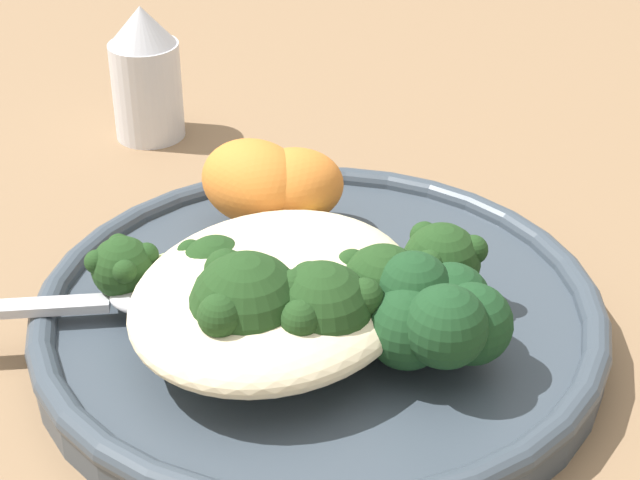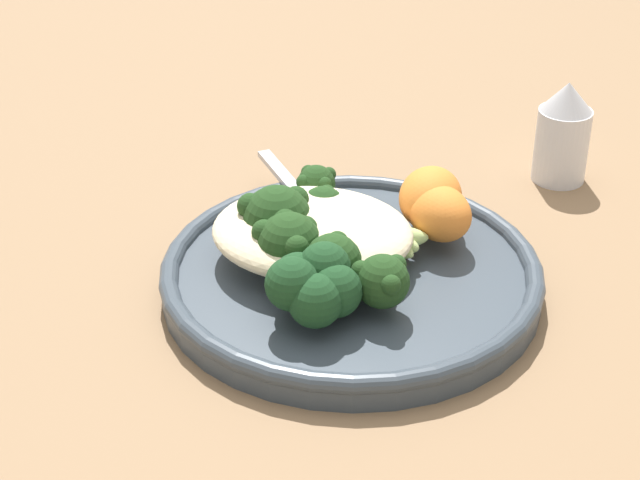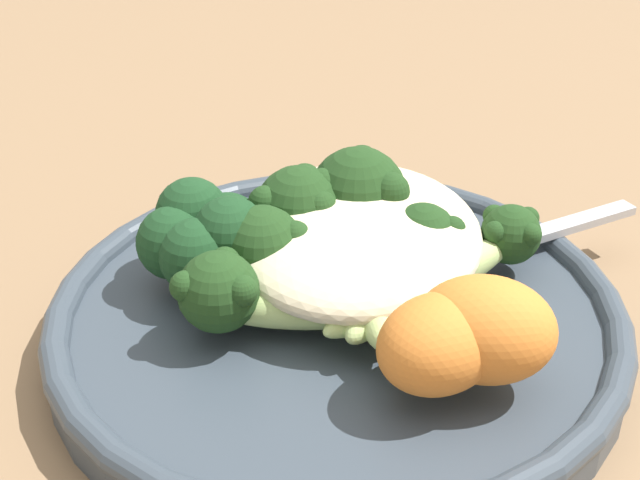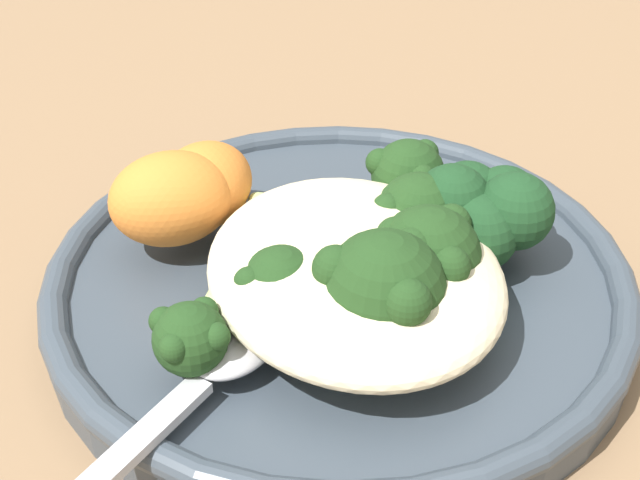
% 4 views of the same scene
% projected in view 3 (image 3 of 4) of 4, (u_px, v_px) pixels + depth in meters
% --- Properties ---
extents(ground_plane, '(4.00, 4.00, 0.00)m').
position_uv_depth(ground_plane, '(315.00, 319.00, 0.39)').
color(ground_plane, '#846647').
extents(plate, '(0.24, 0.24, 0.02)m').
position_uv_depth(plate, '(337.00, 318.00, 0.37)').
color(plate, '#38424C').
rests_on(plate, ground_plane).
extents(quinoa_mound, '(0.13, 0.11, 0.03)m').
position_uv_depth(quinoa_mound, '(356.00, 234.00, 0.38)').
color(quinoa_mound, beige).
rests_on(quinoa_mound, plate).
extents(broccoli_stalk_0, '(0.09, 0.09, 0.03)m').
position_uv_depth(broccoli_stalk_0, '(460.00, 263.00, 0.37)').
color(broccoli_stalk_0, '#ADC675').
rests_on(broccoli_stalk_0, plate).
extents(broccoli_stalk_1, '(0.08, 0.05, 0.03)m').
position_uv_depth(broccoli_stalk_1, '(409.00, 259.00, 0.36)').
color(broccoli_stalk_1, '#ADC675').
rests_on(broccoli_stalk_1, plate).
extents(broccoli_stalk_2, '(0.12, 0.05, 0.04)m').
position_uv_depth(broccoli_stalk_2, '(361.00, 215.00, 0.38)').
color(broccoli_stalk_2, '#ADC675').
rests_on(broccoli_stalk_2, plate).
extents(broccoli_stalk_3, '(0.09, 0.07, 0.04)m').
position_uv_depth(broccoli_stalk_3, '(308.00, 222.00, 0.38)').
color(broccoli_stalk_3, '#ADC675').
rests_on(broccoli_stalk_3, plate).
extents(broccoli_stalk_4, '(0.06, 0.09, 0.04)m').
position_uv_depth(broccoli_stalk_4, '(287.00, 262.00, 0.36)').
color(broccoli_stalk_4, '#ADC675').
rests_on(broccoli_stalk_4, plate).
extents(broccoli_stalk_5, '(0.03, 0.09, 0.03)m').
position_uv_depth(broccoli_stalk_5, '(248.00, 296.00, 0.34)').
color(broccoli_stalk_5, '#ADC675').
rests_on(broccoli_stalk_5, plate).
extents(sweet_potato_chunk_0, '(0.06, 0.06, 0.03)m').
position_uv_depth(sweet_potato_chunk_0, '(439.00, 343.00, 0.31)').
color(sweet_potato_chunk_0, orange).
rests_on(sweet_potato_chunk_0, plate).
extents(sweet_potato_chunk_1, '(0.04, 0.05, 0.04)m').
position_uv_depth(sweet_potato_chunk_1, '(485.00, 329.00, 0.31)').
color(sweet_potato_chunk_1, orange).
rests_on(sweet_potato_chunk_1, plate).
extents(kale_tuft, '(0.05, 0.06, 0.04)m').
position_uv_depth(kale_tuft, '(204.00, 235.00, 0.37)').
color(kale_tuft, '#193D1E').
rests_on(kale_tuft, plate).
extents(spoon, '(0.08, 0.10, 0.01)m').
position_uv_depth(spoon, '(496.00, 243.00, 0.39)').
color(spoon, '#B7B7BC').
rests_on(spoon, plate).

